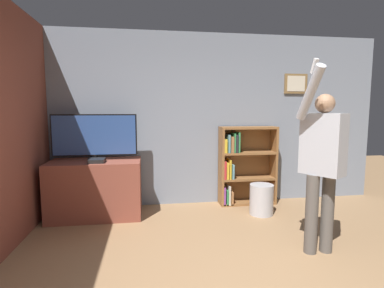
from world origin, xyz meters
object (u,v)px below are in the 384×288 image
at_px(game_console, 97,160).
at_px(waste_bin, 261,199).
at_px(person, 323,159).
at_px(bookshelf, 242,165).
at_px(television, 95,136).

relative_size(game_console, waste_bin, 0.55).
height_order(person, waste_bin, person).
distance_m(game_console, person, 2.81).
height_order(bookshelf, person, person).
distance_m(person, waste_bin, 1.45).
bearing_deg(person, television, -153.08).
xyz_separation_m(bookshelf, waste_bin, (0.13, -0.53, -0.41)).
xyz_separation_m(television, waste_bin, (2.35, -0.34, -0.92)).
height_order(television, person, person).
relative_size(bookshelf, person, 0.63).
distance_m(television, person, 2.95).
bearing_deg(bookshelf, person, -80.52).
height_order(game_console, person, person).
bearing_deg(game_console, person, -28.58).
xyz_separation_m(television, game_console, (0.05, -0.20, -0.31)).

